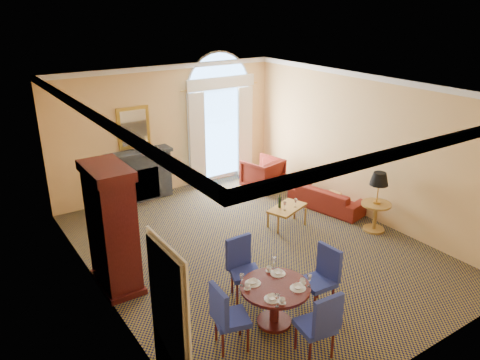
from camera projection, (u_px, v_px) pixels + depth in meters
ground at (254, 248)px, 9.38m from camera, size 7.50×7.50×0.00m
room_envelope at (234, 119)px, 8.98m from camera, size 6.04×7.52×3.45m
armoire at (112, 230)px, 7.80m from camera, size 0.63×1.12×2.20m
dining_table at (275, 295)px, 7.03m from camera, size 1.06×1.06×0.87m
dining_chair_north at (242, 264)px, 7.69m from camera, size 0.60×0.60×1.05m
dining_chair_south at (321, 322)px, 6.31m from camera, size 0.53×0.53×1.05m
dining_chair_east at (323, 274)px, 7.41m from camera, size 0.51×0.50×1.05m
dining_chair_west at (226, 314)px, 6.47m from camera, size 0.58×0.58×1.05m
sofa at (327, 198)px, 11.07m from camera, size 1.11×1.93×0.53m
armchair at (262, 174)px, 12.19m from camera, size 1.05×1.07×0.82m
coffee_table at (287, 209)px, 10.13m from camera, size 1.01×0.77×0.76m
side_table at (377, 195)px, 9.80m from camera, size 0.63×0.63×1.30m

